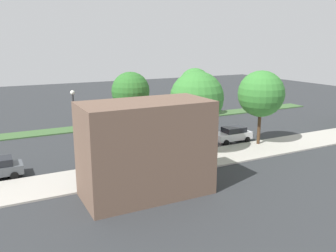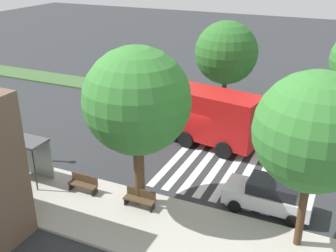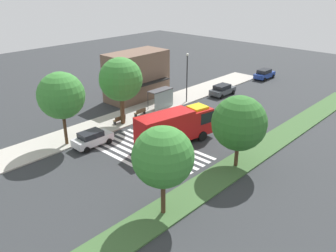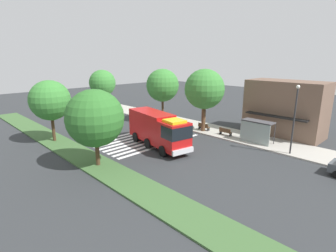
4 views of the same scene
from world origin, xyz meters
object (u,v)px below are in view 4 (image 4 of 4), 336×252
(fire_truck, at_px, (159,129))
(bench_west_of_shelter, at_px, (204,127))
(bench_near_shelter, at_px, (225,132))
(bus_stop_shelter, at_px, (256,128))
(street_lamp, at_px, (295,115))
(median_tree_west, at_px, (95,118))
(parked_car_west, at_px, (160,120))
(sidewalk_tree_center, at_px, (204,89))
(sidewalk_tree_far_west, at_px, (102,83))
(median_tree_far_west, at_px, (50,100))
(sidewalk_tree_west, at_px, (163,85))

(fire_truck, height_order, bench_west_of_shelter, fire_truck)
(bench_near_shelter, height_order, bench_west_of_shelter, same)
(fire_truck, xyz_separation_m, bus_stop_shelter, (6.70, 8.59, -0.18))
(street_lamp, bearing_deg, median_tree_west, -125.40)
(fire_truck, xyz_separation_m, bench_west_of_shelter, (-0.68, 8.61, -1.47))
(parked_car_west, height_order, bench_west_of_shelter, parked_car_west)
(fire_truck, distance_m, bench_west_of_shelter, 8.76)
(bench_west_of_shelter, height_order, sidewalk_tree_center, sidewalk_tree_center)
(bus_stop_shelter, bearing_deg, bench_near_shelter, 179.74)
(sidewalk_tree_far_west, distance_m, median_tree_far_west, 21.92)
(fire_truck, relative_size, street_lamp, 1.36)
(bus_stop_shelter, relative_size, bench_near_shelter, 2.19)
(bus_stop_shelter, height_order, bench_near_shelter, bus_stop_shelter)
(sidewalk_tree_far_west, bearing_deg, median_tree_west, -31.82)
(sidewalk_tree_center, xyz_separation_m, median_tree_far_west, (-9.34, -15.65, -0.74))
(bus_stop_shelter, xyz_separation_m, bench_near_shelter, (-4.00, 0.02, -1.30))
(sidewalk_tree_west, bearing_deg, street_lamp, -1.20)
(sidewalk_tree_far_west, bearing_deg, sidewalk_tree_west, 0.00)
(bus_stop_shelter, bearing_deg, parked_car_west, -169.10)
(median_tree_far_west, bearing_deg, street_lamp, 36.38)
(fire_truck, height_order, median_tree_west, median_tree_west)
(parked_car_west, bearing_deg, fire_truck, -41.87)
(sidewalk_tree_far_west, bearing_deg, parked_car_west, -6.72)
(bench_west_of_shelter, bearing_deg, bus_stop_shelter, -0.14)
(bench_west_of_shelter, distance_m, median_tree_west, 16.47)
(bench_near_shelter, distance_m, median_tree_far_west, 20.76)
(fire_truck, distance_m, sidewalk_tree_center, 8.97)
(bench_near_shelter, relative_size, sidewalk_tree_far_west, 0.23)
(parked_car_west, height_order, median_tree_west, median_tree_west)
(bus_stop_shelter, bearing_deg, sidewalk_tree_far_west, -179.38)
(bench_west_of_shelter, relative_size, street_lamp, 0.23)
(bench_west_of_shelter, relative_size, median_tree_far_west, 0.23)
(street_lamp, xyz_separation_m, median_tree_west, (-10.84, -15.25, 0.28))
(parked_car_west, xyz_separation_m, street_lamp, (17.37, 1.80, 3.26))
(median_tree_far_west, height_order, median_tree_west, median_tree_far_west)
(bus_stop_shelter, bearing_deg, sidewalk_tree_center, -177.27)
(bench_near_shelter, distance_m, median_tree_west, 16.67)
(bench_west_of_shelter, xyz_separation_m, median_tree_far_west, (-9.15, -16.01, 4.22))
(bench_near_shelter, height_order, street_lamp, street_lamp)
(street_lamp, bearing_deg, fire_truck, -144.17)
(street_lamp, bearing_deg, bus_stop_shelter, 169.90)
(sidewalk_tree_center, bearing_deg, street_lamp, -2.02)
(street_lamp, distance_m, sidewalk_tree_west, 19.16)
(bench_west_of_shelter, height_order, street_lamp, street_lamp)
(parked_car_west, bearing_deg, median_tree_west, -63.04)
(fire_truck, xyz_separation_m, median_tree_far_west, (-9.83, -7.40, 2.75))
(street_lamp, relative_size, sidewalk_tree_far_west, 0.97)
(bench_west_of_shelter, xyz_separation_m, sidewalk_tree_west, (-7.56, -0.36, 4.88))
(parked_car_west, relative_size, sidewalk_tree_far_west, 0.61)
(fire_truck, distance_m, median_tree_west, 7.76)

